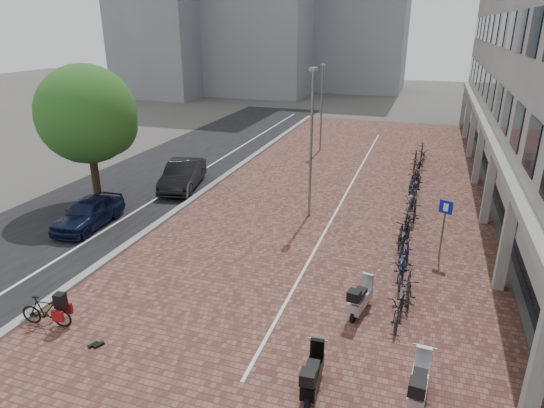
{
  "coord_description": "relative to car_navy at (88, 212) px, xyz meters",
  "views": [
    {
      "loc": [
        5.9,
        -11.7,
        8.43
      ],
      "look_at": [
        0.0,
        6.0,
        1.3
      ],
      "focal_mm": 31.03,
      "sensor_mm": 36.0,
      "label": 1
    }
  ],
  "objects": [
    {
      "name": "street_asphalt",
      "position": [
        -1.08,
        7.98,
        -0.66
      ],
      "size": [
        8.0,
        50.0,
        0.03
      ],
      "primitive_type": "cube",
      "color": "black",
      "rests_on": "ground"
    },
    {
      "name": "car_navy",
      "position": [
        0.0,
        0.0,
        0.0
      ],
      "size": [
        1.81,
        4.01,
        1.34
      ],
      "primitive_type": "imported",
      "rotation": [
        0.0,
        0.0,
        0.06
      ],
      "color": "black",
      "rests_on": "ground"
    },
    {
      "name": "parking_sign",
      "position": [
        14.81,
        1.63,
        0.93
      ],
      "size": [
        0.47,
        0.24,
        2.39
      ],
      "rotation": [
        0.0,
        0.0,
        -0.41
      ],
      "color": "slate",
      "rests_on": "ground"
    },
    {
      "name": "bike_row",
      "position": [
        13.57,
        6.63,
        -0.15
      ],
      "size": [
        1.18,
        21.43,
        1.05
      ],
      "color": "black",
      "rests_on": "ground"
    },
    {
      "name": "shoes",
      "position": [
        5.72,
        -7.01,
        -0.62
      ],
      "size": [
        0.48,
        0.45,
        0.1
      ],
      "primitive_type": null,
      "rotation": [
        0.0,
        0.0,
        -0.42
      ],
      "color": "black",
      "rests_on": "ground"
    },
    {
      "name": "street_tree",
      "position": [
        -1.46,
        2.77,
        3.66
      ],
      "size": [
        4.69,
        4.69,
        6.82
      ],
      "color": "#382619",
      "rests_on": "ground"
    },
    {
      "name": "lamp_near",
      "position": [
        8.99,
        4.28,
        2.67
      ],
      "size": [
        0.12,
        0.12,
        6.68
      ],
      "primitive_type": "cylinder",
      "color": "gray",
      "rests_on": "ground"
    },
    {
      "name": "lane_line",
      "position": [
        0.92,
        7.98,
        -0.65
      ],
      "size": [
        0.12,
        44.0,
        0.0
      ],
      "primitive_type": "cube",
      "color": "white",
      "rests_on": "street_asphalt"
    },
    {
      "name": "hero_bike",
      "position": [
        3.7,
        -6.59,
        -0.16
      ],
      "size": [
        1.68,
        0.67,
        1.15
      ],
      "rotation": [
        0.0,
        0.0,
        1.7
      ],
      "color": "black",
      "rests_on": "ground"
    },
    {
      "name": "scooter_back",
      "position": [
        14.31,
        -6.31,
        -0.06
      ],
      "size": [
        0.68,
        1.79,
        1.21
      ],
      "primitive_type": null,
      "rotation": [
        0.0,
        0.0,
        -0.08
      ],
      "color": "#BAB9BF",
      "rests_on": "ground"
    },
    {
      "name": "curb",
      "position": [
        2.82,
        7.98,
        -0.6
      ],
      "size": [
        0.35,
        42.0,
        0.14
      ],
      "primitive_type": "cube",
      "color": "gray",
      "rests_on": "ground"
    },
    {
      "name": "parking_line",
      "position": [
        10.12,
        7.98,
        -0.63
      ],
      "size": [
        0.1,
        30.0,
        0.0
      ],
      "primitive_type": "cube",
      "color": "white",
      "rests_on": "plaza_brick"
    },
    {
      "name": "scooter_front",
      "position": [
        12.46,
        -2.98,
        -0.1
      ],
      "size": [
        0.83,
        1.72,
        1.13
      ],
      "primitive_type": null,
      "rotation": [
        0.0,
        0.0,
        -0.2
      ],
      "color": "#AEAFB4",
      "rests_on": "ground"
    },
    {
      "name": "lamp_far",
      "position": [
        6.71,
        16.44,
        2.29
      ],
      "size": [
        0.12,
        0.12,
        5.91
      ],
      "primitive_type": "cylinder",
      "color": "slate",
      "rests_on": "ground"
    },
    {
      "name": "scooter_mid",
      "position": [
        11.86,
        -6.72,
        -0.1
      ],
      "size": [
        0.6,
        1.67,
        1.13
      ],
      "primitive_type": null,
      "rotation": [
        0.0,
        0.0,
        0.05
      ],
      "color": "black",
      "rests_on": "ground"
    },
    {
      "name": "car_dark",
      "position": [
        1.42,
        6.02,
        0.09
      ],
      "size": [
        2.59,
        4.83,
        1.51
      ],
      "primitive_type": "imported",
      "rotation": [
        0.0,
        0.0,
        0.23
      ],
      "color": "black",
      "rests_on": "ground"
    },
    {
      "name": "plaza_brick",
      "position": [
        9.92,
        7.98,
        -0.66
      ],
      "size": [
        14.5,
        42.0,
        0.04
      ],
      "primitive_type": "cube",
      "color": "brown",
      "rests_on": "ground"
    },
    {
      "name": "ground",
      "position": [
        7.92,
        -4.02,
        -0.67
      ],
      "size": [
        140.0,
        140.0,
        0.0
      ],
      "primitive_type": "plane",
      "color": "#474442",
      "rests_on": "ground"
    }
  ]
}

